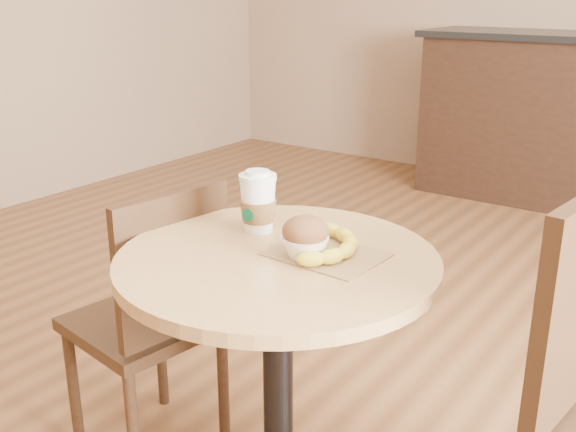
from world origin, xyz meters
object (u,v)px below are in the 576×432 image
(cafe_table, at_px, (278,342))
(muffin, at_px, (305,237))
(banana, at_px, (327,245))
(chair_left, at_px, (155,316))
(coffee_cup, at_px, (258,204))

(cafe_table, relative_size, muffin, 7.30)
(muffin, xyz_separation_m, banana, (0.03, 0.05, -0.03))
(banana, bearing_deg, cafe_table, -153.54)
(cafe_table, height_order, muffin, muffin)
(cafe_table, height_order, banana, banana)
(cafe_table, height_order, chair_left, chair_left)
(chair_left, xyz_separation_m, muffin, (0.51, -0.02, 0.35))
(muffin, height_order, banana, muffin)
(cafe_table, height_order, coffee_cup, coffee_cup)
(banana, bearing_deg, muffin, -132.86)
(cafe_table, bearing_deg, banana, 41.27)
(cafe_table, relative_size, banana, 3.17)
(chair_left, xyz_separation_m, coffee_cup, (0.32, 0.06, 0.36))
(cafe_table, xyz_separation_m, coffee_cup, (-0.13, 0.10, 0.28))
(banana, bearing_deg, chair_left, 168.67)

